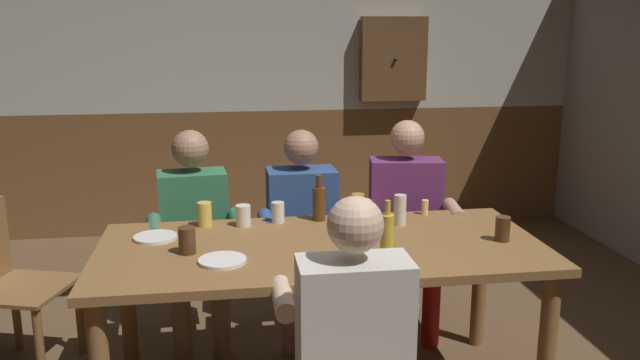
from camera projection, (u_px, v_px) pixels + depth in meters
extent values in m
cube|color=beige|center=(272.00, 28.00, 5.44)|extent=(5.26, 0.12, 1.37)
cube|color=brown|center=(275.00, 169.00, 5.72)|extent=(5.26, 0.12, 1.05)
cube|color=brown|center=(321.00, 249.00, 3.02)|extent=(2.05, 0.93, 0.04)
cylinder|color=brown|center=(547.00, 350.00, 2.87)|extent=(0.08, 0.08, 0.73)
cylinder|color=brown|center=(128.00, 304.00, 3.34)|extent=(0.08, 0.08, 0.73)
cylinder|color=brown|center=(480.00, 283.00, 3.61)|extent=(0.08, 0.08, 0.73)
cube|color=#33724C|center=(193.00, 215.00, 3.68)|extent=(0.40, 0.27, 0.50)
sphere|color=#9E755B|center=(190.00, 148.00, 3.59)|extent=(0.20, 0.20, 0.20)
cylinder|color=#997F60|center=(216.00, 261.00, 3.63)|extent=(0.17, 0.40, 0.13)
cylinder|color=#997F60|center=(178.00, 264.00, 3.58)|extent=(0.17, 0.40, 0.13)
cylinder|color=#997F60|center=(221.00, 320.00, 3.51)|extent=(0.10, 0.10, 0.42)
cylinder|color=#997F60|center=(182.00, 325.00, 3.46)|extent=(0.10, 0.10, 0.42)
cylinder|color=#33724C|center=(238.00, 221.00, 3.48)|extent=(0.11, 0.29, 0.08)
cylinder|color=#33724C|center=(154.00, 227.00, 3.38)|extent=(0.11, 0.29, 0.08)
cube|color=#2D4C84|center=(302.00, 212.00, 3.76)|extent=(0.39, 0.25, 0.50)
sphere|color=#9E755B|center=(301.00, 147.00, 3.68)|extent=(0.20, 0.20, 0.20)
cylinder|color=#B78493|center=(324.00, 256.00, 3.71)|extent=(0.14, 0.38, 0.13)
cylinder|color=#B78493|center=(286.00, 258.00, 3.68)|extent=(0.14, 0.38, 0.13)
cylinder|color=#B78493|center=(329.00, 313.00, 3.59)|extent=(0.10, 0.10, 0.42)
cylinder|color=#B78493|center=(291.00, 316.00, 3.56)|extent=(0.10, 0.10, 0.42)
cylinder|color=#2D4C84|center=(349.00, 218.00, 3.55)|extent=(0.09, 0.28, 0.08)
cylinder|color=#2D4C84|center=(267.00, 222.00, 3.47)|extent=(0.09, 0.28, 0.08)
cube|color=#6B2D66|center=(405.00, 204.00, 3.85)|extent=(0.44, 0.27, 0.54)
sphere|color=tan|center=(407.00, 137.00, 3.76)|extent=(0.20, 0.20, 0.20)
cylinder|color=#AD1919|center=(427.00, 252.00, 3.76)|extent=(0.19, 0.41, 0.13)
cylinder|color=#AD1919|center=(387.00, 252.00, 3.76)|extent=(0.19, 0.41, 0.13)
cylinder|color=#AD1919|center=(431.00, 310.00, 3.63)|extent=(0.10, 0.10, 0.42)
cylinder|color=#AD1919|center=(390.00, 310.00, 3.63)|extent=(0.10, 0.10, 0.42)
cylinder|color=tan|center=(454.00, 211.00, 3.60)|extent=(0.12, 0.29, 0.08)
cylinder|color=tan|center=(368.00, 211.00, 3.60)|extent=(0.12, 0.29, 0.08)
cube|color=silver|center=(354.00, 330.00, 2.29)|extent=(0.40, 0.22, 0.52)
sphere|color=beige|center=(355.00, 225.00, 2.20)|extent=(0.20, 0.20, 0.20)
cylinder|color=beige|center=(283.00, 298.00, 2.49)|extent=(0.08, 0.28, 0.08)
cylinder|color=silver|center=(399.00, 292.00, 2.55)|extent=(0.08, 0.28, 0.08)
cube|color=brown|center=(23.00, 288.00, 3.33)|extent=(0.55, 0.55, 0.02)
cylinder|color=brown|center=(80.00, 316.00, 3.53)|extent=(0.04, 0.04, 0.44)
cylinder|color=brown|center=(40.00, 350.00, 3.17)|extent=(0.04, 0.04, 0.44)
cylinder|color=brown|center=(16.00, 312.00, 3.59)|extent=(0.04, 0.04, 0.44)
cylinder|color=#F9E08C|center=(425.00, 207.00, 3.48)|extent=(0.04, 0.04, 0.08)
cylinder|color=white|center=(222.00, 260.00, 2.79)|extent=(0.21, 0.21, 0.01)
cylinder|color=white|center=(155.00, 237.00, 3.09)|extent=(0.20, 0.20, 0.01)
cylinder|color=gold|center=(387.00, 239.00, 2.77)|extent=(0.06, 0.06, 0.21)
cylinder|color=gold|center=(388.00, 208.00, 2.74)|extent=(0.02, 0.02, 0.06)
cylinder|color=#593314|center=(319.00, 204.00, 3.37)|extent=(0.07, 0.07, 0.17)
cylinder|color=#593314|center=(319.00, 181.00, 3.34)|extent=(0.03, 0.03, 0.07)
cylinder|color=#4C2D19|center=(187.00, 240.00, 2.88)|extent=(0.08, 0.08, 0.12)
cylinder|color=#4C2D19|center=(503.00, 229.00, 3.05)|extent=(0.07, 0.07, 0.12)
cylinder|color=white|center=(400.00, 210.00, 3.29)|extent=(0.06, 0.06, 0.16)
cylinder|color=white|center=(243.00, 216.00, 3.28)|extent=(0.08, 0.08, 0.11)
cylinder|color=gold|center=(358.00, 206.00, 3.42)|extent=(0.07, 0.07, 0.13)
cylinder|color=white|center=(278.00, 212.00, 3.34)|extent=(0.07, 0.07, 0.11)
cylinder|color=#E5C64C|center=(205.00, 214.00, 3.27)|extent=(0.07, 0.07, 0.12)
cube|color=brown|center=(393.00, 59.00, 5.52)|extent=(0.56, 0.12, 0.70)
sphere|color=black|center=(396.00, 59.00, 5.45)|extent=(0.03, 0.03, 0.03)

